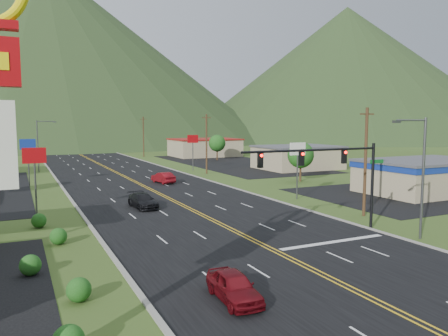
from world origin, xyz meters
name	(u,v)px	position (x,y,z in m)	size (l,w,h in m)	color
ground	(425,326)	(0.00, 0.00, 0.00)	(500.00, 500.00, 0.00)	#36491A
road	(425,326)	(0.00, 0.00, 0.00)	(20.00, 460.00, 0.04)	black
traffic_signal	(333,166)	(6.48, 14.00, 5.33)	(13.10, 0.43, 7.00)	black
streetlight_east	(420,170)	(11.18, 10.00, 5.18)	(3.28, 0.25, 9.00)	#59595E
streetlight_west	(40,142)	(-11.68, 70.00, 5.18)	(3.28, 0.25, 9.00)	#59595E
building_east_near	(426,174)	(30.00, 25.00, 2.27)	(15.40, 10.40, 4.10)	tan
building_east_mid	(298,157)	(32.00, 55.00, 2.16)	(14.40, 11.40, 4.30)	tan
building_east_far	(205,147)	(28.00, 90.00, 2.26)	(16.40, 12.40, 4.50)	tan
pole_sign_west_a	(34,163)	(-14.00, 30.00, 5.05)	(2.00, 0.18, 6.40)	#59595E
pole_sign_west_b	(28,149)	(-14.00, 52.00, 5.05)	(2.00, 0.18, 6.40)	#59595E
pole_sign_east_a	(298,155)	(13.00, 28.00, 5.05)	(2.00, 0.18, 6.40)	#59595E
pole_sign_east_b	(193,143)	(13.00, 60.00, 5.05)	(2.00, 0.18, 6.40)	#59595E
tree_east_a	(301,155)	(22.00, 40.00, 3.89)	(3.84, 3.84, 5.82)	#382314
tree_east_b	(217,143)	(26.00, 78.00, 3.89)	(3.84, 3.84, 5.82)	#382314
utility_pole_a	(365,161)	(13.50, 18.00, 5.13)	(1.60, 0.28, 10.00)	#382314
utility_pole_b	(207,143)	(13.50, 55.00, 5.13)	(1.60, 0.28, 10.00)	#382314
utility_pole_c	(143,136)	(13.50, 95.00, 5.13)	(1.60, 0.28, 10.00)	#382314
utility_pole_d	(112,133)	(13.50, 135.00, 5.13)	(1.60, 0.28, 10.00)	#382314
mountain_n	(46,52)	(0.00, 220.00, 42.50)	(220.00, 220.00, 85.00)	#243B1B
mountain_ne	(346,73)	(147.84, 176.19, 35.00)	(180.00, 180.00, 70.00)	#243B1B
car_red_near	(234,287)	(-6.19, 5.83, 0.71)	(1.68, 4.17, 1.42)	#630B11
car_dark_mid	(143,201)	(-4.08, 30.44, 0.71)	(1.99, 4.90, 1.42)	black
car_red_far	(163,178)	(3.30, 46.96, 0.77)	(1.63, 4.68, 1.54)	maroon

